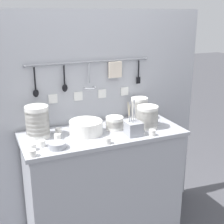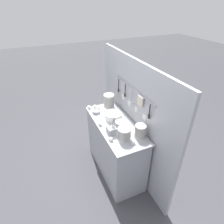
{
  "view_description": "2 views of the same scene",
  "coord_description": "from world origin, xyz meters",
  "px_view_note": "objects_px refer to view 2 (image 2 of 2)",
  "views": [
    {
      "loc": [
        -0.81,
        -2.06,
        1.79
      ],
      "look_at": [
        0.08,
        -0.0,
        1.08
      ],
      "focal_mm": 50.0,
      "sensor_mm": 36.0,
      "label": 1
    },
    {
      "loc": [
        1.99,
        -0.93,
        2.51
      ],
      "look_at": [
        -0.05,
        -0.03,
        1.11
      ],
      "focal_mm": 30.0,
      "sensor_mm": 36.0,
      "label": 2
    }
  ],
  "objects_px": {
    "bowl_stack_back_corner": "(109,101)",
    "cup_mid_row": "(133,142)",
    "cup_back_left": "(113,110)",
    "cup_by_caddy": "(111,139)",
    "cutlery_caddy": "(112,130)",
    "bowl_stack_wide_centre": "(140,131)",
    "cup_front_left": "(89,107)",
    "cup_beside_plates": "(129,133)",
    "cup_edge_far": "(95,107)",
    "cup_back_right": "(100,124)",
    "cup_front_right": "(106,111)",
    "steel_mixing_bowl": "(96,112)",
    "bowl_stack_short_front": "(120,125)",
    "plate_stack": "(113,116)",
    "bowl_stack_tall_left": "(124,134)",
    "cup_edge_near": "(98,108)"
  },
  "relations": [
    {
      "from": "cup_back_left",
      "to": "cup_back_right",
      "type": "bearing_deg",
      "value": -50.27
    },
    {
      "from": "cup_back_left",
      "to": "cup_by_caddy",
      "type": "relative_size",
      "value": 1.0
    },
    {
      "from": "bowl_stack_back_corner",
      "to": "cutlery_caddy",
      "type": "distance_m",
      "value": 0.7
    },
    {
      "from": "bowl_stack_short_front",
      "to": "cup_edge_far",
      "type": "xyz_separation_m",
      "value": [
        -0.66,
        -0.15,
        -0.03
      ]
    },
    {
      "from": "cup_mid_row",
      "to": "cutlery_caddy",
      "type": "bearing_deg",
      "value": -149.91
    },
    {
      "from": "plate_stack",
      "to": "cup_beside_plates",
      "type": "xyz_separation_m",
      "value": [
        0.42,
        0.04,
        -0.03
      ]
    },
    {
      "from": "bowl_stack_back_corner",
      "to": "bowl_stack_tall_left",
      "type": "relative_size",
      "value": 1.33
    },
    {
      "from": "cup_front_right",
      "to": "bowl_stack_short_front",
      "type": "bearing_deg",
      "value": 4.29
    },
    {
      "from": "cup_back_left",
      "to": "cup_edge_far",
      "type": "relative_size",
      "value": 1.0
    },
    {
      "from": "cup_back_left",
      "to": "cup_beside_plates",
      "type": "distance_m",
      "value": 0.62
    },
    {
      "from": "bowl_stack_short_front",
      "to": "plate_stack",
      "type": "distance_m",
      "value": 0.24
    },
    {
      "from": "cup_front_right",
      "to": "bowl_stack_back_corner",
      "type": "bearing_deg",
      "value": 137.21
    },
    {
      "from": "bowl_stack_back_corner",
      "to": "cup_mid_row",
      "type": "relative_size",
      "value": 4.96
    },
    {
      "from": "cup_back_right",
      "to": "cup_beside_plates",
      "type": "height_order",
      "value": "same"
    },
    {
      "from": "cutlery_caddy",
      "to": "cup_back_right",
      "type": "bearing_deg",
      "value": -162.47
    },
    {
      "from": "cup_edge_far",
      "to": "bowl_stack_short_front",
      "type": "bearing_deg",
      "value": 12.54
    },
    {
      "from": "bowl_stack_short_front",
      "to": "cup_by_caddy",
      "type": "relative_size",
      "value": 2.9
    },
    {
      "from": "bowl_stack_tall_left",
      "to": "bowl_stack_short_front",
      "type": "height_order",
      "value": "bowl_stack_tall_left"
    },
    {
      "from": "cup_front_right",
      "to": "cup_by_caddy",
      "type": "bearing_deg",
      "value": -16.69
    },
    {
      "from": "cup_front_left",
      "to": "cup_beside_plates",
      "type": "distance_m",
      "value": 0.91
    },
    {
      "from": "cup_edge_far",
      "to": "cup_beside_plates",
      "type": "bearing_deg",
      "value": 12.16
    },
    {
      "from": "plate_stack",
      "to": "cup_front_left",
      "type": "relative_size",
      "value": 5.26
    },
    {
      "from": "cup_front_right",
      "to": "cutlery_caddy",
      "type": "bearing_deg",
      "value": -13.73
    },
    {
      "from": "cup_front_left",
      "to": "cup_back_right",
      "type": "relative_size",
      "value": 1.0
    },
    {
      "from": "cutlery_caddy",
      "to": "cup_edge_near",
      "type": "height_order",
      "value": "cutlery_caddy"
    },
    {
      "from": "cutlery_caddy",
      "to": "cup_by_caddy",
      "type": "distance_m",
      "value": 0.14
    },
    {
      "from": "bowl_stack_wide_centre",
      "to": "bowl_stack_back_corner",
      "type": "bearing_deg",
      "value": -175.28
    },
    {
      "from": "cutlery_caddy",
      "to": "cup_back_right",
      "type": "relative_size",
      "value": 5.57
    },
    {
      "from": "bowl_stack_wide_centre",
      "to": "bowl_stack_tall_left",
      "type": "distance_m",
      "value": 0.22
    },
    {
      "from": "plate_stack",
      "to": "cup_front_left",
      "type": "xyz_separation_m",
      "value": [
        -0.44,
        -0.24,
        -0.03
      ]
    },
    {
      "from": "bowl_stack_tall_left",
      "to": "bowl_stack_short_front",
      "type": "bearing_deg",
      "value": 164.37
    },
    {
      "from": "cutlery_caddy",
      "to": "bowl_stack_wide_centre",
      "type": "bearing_deg",
      "value": 55.63
    },
    {
      "from": "cup_beside_plates",
      "to": "cup_edge_far",
      "type": "bearing_deg",
      "value": -167.84
    },
    {
      "from": "bowl_stack_wide_centre",
      "to": "cup_back_right",
      "type": "relative_size",
      "value": 3.95
    },
    {
      "from": "bowl_stack_tall_left",
      "to": "cup_front_left",
      "type": "distance_m",
      "value": 0.94
    },
    {
      "from": "cup_edge_near",
      "to": "cup_front_left",
      "type": "bearing_deg",
      "value": -123.04
    },
    {
      "from": "cup_back_right",
      "to": "bowl_stack_back_corner",
      "type": "bearing_deg",
      "value": 142.95
    },
    {
      "from": "bowl_stack_wide_centre",
      "to": "cup_front_left",
      "type": "relative_size",
      "value": 3.95
    },
    {
      "from": "bowl_stack_back_corner",
      "to": "cup_front_right",
      "type": "relative_size",
      "value": 4.96
    },
    {
      "from": "cup_edge_far",
      "to": "cup_beside_plates",
      "type": "height_order",
      "value": "same"
    },
    {
      "from": "bowl_stack_short_front",
      "to": "bowl_stack_back_corner",
      "type": "bearing_deg",
      "value": 172.87
    },
    {
      "from": "bowl_stack_back_corner",
      "to": "cup_by_caddy",
      "type": "relative_size",
      "value": 4.96
    },
    {
      "from": "cup_back_left",
      "to": "steel_mixing_bowl",
      "type": "bearing_deg",
      "value": -105.67
    },
    {
      "from": "cup_back_left",
      "to": "cup_beside_plates",
      "type": "bearing_deg",
      "value": -3.87
    },
    {
      "from": "steel_mixing_bowl",
      "to": "cup_front_right",
      "type": "relative_size",
      "value": 2.58
    },
    {
      "from": "bowl_stack_back_corner",
      "to": "steel_mixing_bowl",
      "type": "xyz_separation_m",
      "value": [
        0.08,
        -0.25,
        -0.1
      ]
    },
    {
      "from": "bowl_stack_wide_centre",
      "to": "steel_mixing_bowl",
      "type": "relative_size",
      "value": 1.53
    },
    {
      "from": "bowl_stack_wide_centre",
      "to": "cup_beside_plates",
      "type": "height_order",
      "value": "bowl_stack_wide_centre"
    },
    {
      "from": "bowl_stack_tall_left",
      "to": "bowl_stack_short_front",
      "type": "distance_m",
      "value": 0.26
    },
    {
      "from": "steel_mixing_bowl",
      "to": "cutlery_caddy",
      "type": "height_order",
      "value": "cutlery_caddy"
    }
  ]
}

